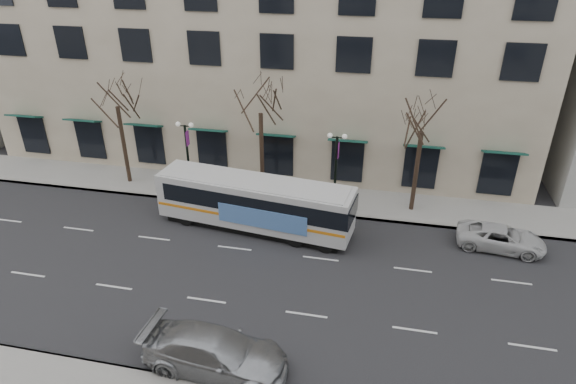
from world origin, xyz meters
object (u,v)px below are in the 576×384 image
(lamp_post_left, at_px, (188,154))
(white_pickup, at_px, (501,238))
(city_bus, at_px, (256,202))
(tree_far_left, at_px, (115,93))
(tree_far_mid, at_px, (260,99))
(silver_car, at_px, (215,352))
(tree_far_right, at_px, (424,117))
(lamp_post_right, at_px, (336,167))

(lamp_post_left, xyz_separation_m, white_pickup, (19.88, -2.71, -2.27))
(lamp_post_left, bearing_deg, city_bus, -31.63)
(tree_far_left, bearing_deg, tree_far_mid, 0.00)
(city_bus, bearing_deg, tree_far_left, 166.40)
(lamp_post_left, distance_m, silver_car, 16.10)
(tree_far_right, distance_m, lamp_post_right, 6.11)
(tree_far_left, height_order, city_bus, tree_far_left)
(tree_far_mid, relative_size, lamp_post_right, 1.64)
(tree_far_mid, bearing_deg, lamp_post_right, -6.83)
(tree_far_left, height_order, lamp_post_right, tree_far_left)
(tree_far_mid, distance_m, lamp_post_right, 6.41)
(lamp_post_left, relative_size, white_pickup, 1.08)
(tree_far_left, height_order, tree_far_right, tree_far_left)
(tree_far_left, xyz_separation_m, lamp_post_right, (15.01, -0.60, -3.75))
(tree_far_right, bearing_deg, lamp_post_left, -177.71)
(lamp_post_right, height_order, white_pickup, lamp_post_right)
(white_pickup, bearing_deg, tree_far_mid, 83.59)
(city_bus, height_order, white_pickup, city_bus)
(tree_far_right, bearing_deg, lamp_post_right, -173.15)
(tree_far_right, height_order, white_pickup, tree_far_right)
(city_bus, bearing_deg, silver_car, -76.11)
(tree_far_left, bearing_deg, lamp_post_left, -6.83)
(lamp_post_right, height_order, silver_car, lamp_post_right)
(city_bus, relative_size, white_pickup, 2.52)
(city_bus, bearing_deg, white_pickup, 10.46)
(tree_far_right, xyz_separation_m, white_pickup, (4.89, -3.31, -5.75))
(lamp_post_left, relative_size, silver_car, 0.86)
(lamp_post_right, bearing_deg, city_bus, -141.33)
(tree_far_left, bearing_deg, white_pickup, -7.57)
(tree_far_left, bearing_deg, tree_far_right, 0.00)
(tree_far_right, height_order, silver_car, tree_far_right)
(lamp_post_right, relative_size, silver_car, 0.86)
(tree_far_mid, relative_size, white_pickup, 1.77)
(lamp_post_right, bearing_deg, lamp_post_left, 180.00)
(lamp_post_right, distance_m, silver_car, 14.87)
(tree_far_mid, bearing_deg, tree_far_left, -180.00)
(tree_far_left, distance_m, lamp_post_left, 6.29)
(silver_car, bearing_deg, white_pickup, -44.24)
(tree_far_left, height_order, tree_far_mid, tree_far_mid)
(silver_car, bearing_deg, tree_far_mid, 11.00)
(tree_far_mid, xyz_separation_m, silver_car, (1.91, -15.00, -6.03))
(tree_far_right, bearing_deg, silver_car, -118.33)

